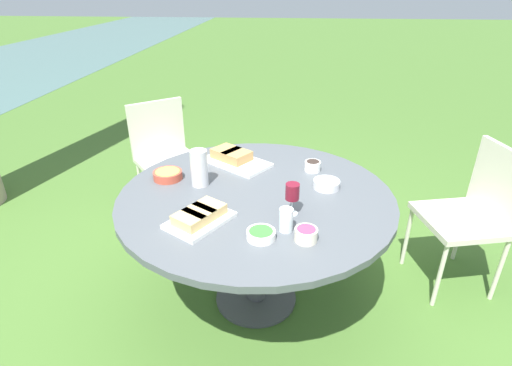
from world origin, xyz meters
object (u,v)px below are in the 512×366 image
Objects in this scene: chair_near_left at (475,208)px; handbag at (361,202)px; dining_table at (256,207)px; wine_glass at (292,193)px; chair_near_right at (165,150)px; water_pitcher at (199,168)px.

handbag is at bearing 35.00° from chair_near_left.
wine_glass is at bearing -135.35° from dining_table.
wine_glass is 0.43× the size of handbag.
chair_near_left is (0.29, -1.26, -0.11)m from dining_table.
chair_near_right is at bearing 39.19° from dining_table.
dining_table is 7.16× the size of water_pitcher.
water_pitcher is 0.56m from wine_glass.
wine_glass is (-0.26, -0.50, 0.01)m from water_pitcher.
handbag is (0.03, -1.56, -0.40)m from chair_near_right.
chair_near_left is at bearing -145.00° from handbag.
dining_table reaches higher than handbag.
water_pitcher is 1.26× the size of wine_glass.
chair_near_left is 5.59× the size of wine_glass.
chair_near_left reaches higher than handbag.
handbag is at bearing -24.88° from wine_glass.
dining_table is 1.61× the size of chair_near_right.
chair_near_left reaches higher than wine_glass.
chair_near_right is at bearing 71.28° from chair_near_left.
water_pitcher reaches higher than dining_table.
water_pitcher reaches higher than chair_near_right.
dining_table is 1.29m from chair_near_left.
chair_near_right is at bearing 90.97° from handbag.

